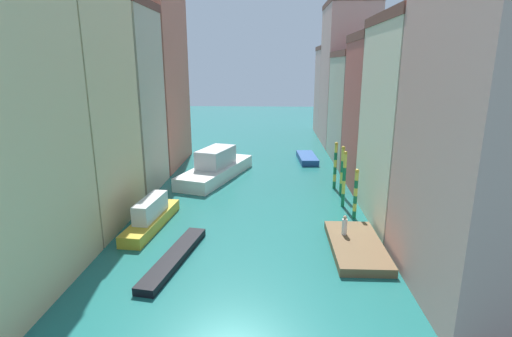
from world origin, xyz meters
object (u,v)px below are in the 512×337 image
mooring_pole_1 (344,179)px  mooring_pole_0 (356,193)px  vaporetto_white (216,167)px  mooring_pole_2 (342,170)px  motorboat_0 (151,216)px  person_on_dock (345,226)px  gondola_black (174,257)px  waterfront_dock (356,246)px  motorboat_1 (307,158)px  mooring_pole_3 (335,165)px

mooring_pole_1 → mooring_pole_0: bearing=-80.7°
mooring_pole_1 → vaporetto_white: (-12.25, 8.47, -1.36)m
mooring_pole_2 → motorboat_0: bearing=-151.9°
person_on_dock → gondola_black: 11.64m
waterfront_dock → person_on_dock: bearing=116.0°
person_on_dock → motorboat_1: bearing=91.5°
mooring_pole_0 → person_on_dock: bearing=-109.8°
mooring_pole_0 → mooring_pole_3: bearing=93.1°
mooring_pole_1 → mooring_pole_2: mooring_pole_1 is taller
gondola_black → motorboat_0: size_ratio=1.03×
waterfront_dock → gondola_black: bearing=-170.1°
mooring_pole_3 → motorboat_0: mooring_pole_3 is taller
mooring_pole_2 → mooring_pole_1: bearing=-96.7°
person_on_dock → mooring_pole_2: size_ratio=0.29×
mooring_pole_2 → motorboat_1: mooring_pole_2 is taller
mooring_pole_1 → gondola_black: mooring_pole_1 is taller
waterfront_dock → vaporetto_white: bearing=124.9°
person_on_dock → mooring_pole_1: mooring_pole_1 is taller
mooring_pole_3 → gondola_black: (-12.25, -15.57, -2.16)m
motorboat_0 → motorboat_1: 25.65m
mooring_pole_3 → mooring_pole_0: bearing=-86.9°
mooring_pole_3 → motorboat_1: (-1.75, 11.50, -2.03)m
mooring_pole_3 → vaporetto_white: (-12.28, 3.31, -1.24)m
waterfront_dock → mooring_pole_3: size_ratio=1.53×
waterfront_dock → vaporetto_white: 20.54m
mooring_pole_0 → mooring_pole_3: mooring_pole_3 is taller
waterfront_dock → mooring_pole_3: (0.53, 13.51, 2.12)m
waterfront_dock → motorboat_0: motorboat_0 is taller
mooring_pole_2 → motorboat_0: 17.82m
person_on_dock → motorboat_0: 14.30m
person_on_dock → motorboat_0: size_ratio=0.17×
waterfront_dock → gondola_black: 11.90m
gondola_black → mooring_pole_1: bearing=40.4°
waterfront_dock → mooring_pole_3: bearing=87.8°
motorboat_0 → mooring_pole_0: bearing=8.5°
person_on_dock → mooring_pole_2: mooring_pole_2 is taller
mooring_pole_2 → mooring_pole_3: size_ratio=1.00×
person_on_dock → mooring_pole_3: size_ratio=0.29×
gondola_black → motorboat_1: (10.50, 27.07, 0.13)m
mooring_pole_0 → gondola_black: (-12.68, -7.65, -1.86)m
mooring_pole_0 → motorboat_1: (-2.17, 19.42, -1.74)m
gondola_black → mooring_pole_3: bearing=51.8°
vaporetto_white → motorboat_0: 13.91m
mooring_pole_1 → person_on_dock: bearing=-98.9°
waterfront_dock → mooring_pole_0: bearing=80.3°
mooring_pole_2 → gondola_black: size_ratio=0.56×
waterfront_dock → motorboat_1: 25.05m
gondola_black → motorboat_1: bearing=68.8°
mooring_pole_0 → gondola_black: mooring_pole_0 is taller
mooring_pole_0 → mooring_pole_3: (-0.42, 7.92, 0.29)m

